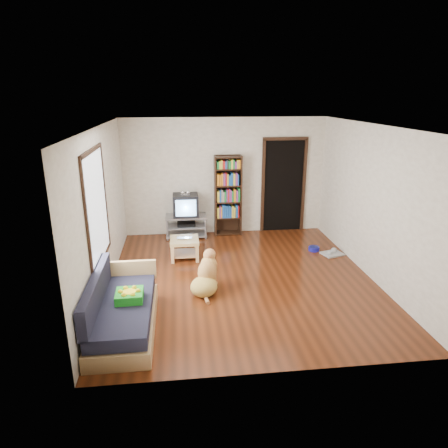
{
  "coord_description": "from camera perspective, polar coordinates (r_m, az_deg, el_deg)",
  "views": [
    {
      "loc": [
        -1.03,
        -6.27,
        3.08
      ],
      "look_at": [
        -0.27,
        0.34,
        0.9
      ],
      "focal_mm": 32.0,
      "sensor_mm": 36.0,
      "label": 1
    }
  ],
  "objects": [
    {
      "name": "wall_back",
      "position": [
        9.0,
        0.12,
        6.75
      ],
      "size": [
        4.5,
        0.0,
        4.5
      ],
      "primitive_type": "plane",
      "rotation": [
        1.57,
        0.0,
        0.0
      ],
      "color": "silver",
      "rests_on": "ground"
    },
    {
      "name": "sofa",
      "position": [
        5.7,
        -14.5,
        -12.11
      ],
      "size": [
        0.8,
        1.8,
        0.8
      ],
      "color": "tan",
      "rests_on": "ground"
    },
    {
      "name": "grey_rag",
      "position": [
        8.32,
        15.21,
        -4.12
      ],
      "size": [
        0.48,
        0.42,
        0.03
      ],
      "primitive_type": "cube",
      "rotation": [
        0.0,
        0.0,
        0.3
      ],
      "color": "#999999",
      "rests_on": "ground"
    },
    {
      "name": "dog_bowl",
      "position": [
        8.43,
        12.72,
        -3.45
      ],
      "size": [
        0.22,
        0.22,
        0.08
      ],
      "primitive_type": "cylinder",
      "color": "#151592",
      "rests_on": "ground"
    },
    {
      "name": "wall_right",
      "position": [
        7.29,
        20.42,
        2.88
      ],
      "size": [
        0.0,
        5.0,
        5.0
      ],
      "primitive_type": "plane",
      "rotation": [
        1.57,
        0.0,
        -1.57
      ],
      "color": "silver",
      "rests_on": "ground"
    },
    {
      "name": "wall_front",
      "position": [
        4.29,
        8.01,
        -6.52
      ],
      "size": [
        4.5,
        0.0,
        4.5
      ],
      "primitive_type": "plane",
      "rotation": [
        -1.57,
        0.0,
        0.0
      ],
      "color": "silver",
      "rests_on": "ground"
    },
    {
      "name": "dog",
      "position": [
        6.53,
        -2.55,
        -7.53
      ],
      "size": [
        0.58,
        0.83,
        0.69
      ],
      "color": "gold",
      "rests_on": "ground"
    },
    {
      "name": "crt_tv",
      "position": [
        8.85,
        -5.51,
        2.77
      ],
      "size": [
        0.55,
        0.52,
        0.58
      ],
      "color": "black",
      "rests_on": "tv_stand"
    },
    {
      "name": "green_cushion",
      "position": [
        5.62,
        -13.35,
        -9.94
      ],
      "size": [
        0.37,
        0.37,
        0.12
      ],
      "primitive_type": "cube",
      "rotation": [
        0.0,
        0.0,
        0.03
      ],
      "color": "green",
      "rests_on": "sofa"
    },
    {
      "name": "window",
      "position": [
        6.1,
        -17.73,
        2.27
      ],
      "size": [
        0.03,
        1.46,
        1.7
      ],
      "color": "white",
      "rests_on": "wall_left"
    },
    {
      "name": "ground",
      "position": [
        7.06,
        2.51,
        -7.73
      ],
      "size": [
        5.0,
        5.0,
        0.0
      ],
      "primitive_type": "plane",
      "color": "#52220E",
      "rests_on": "ground"
    },
    {
      "name": "wall_left",
      "position": [
        6.63,
        -16.93,
        1.78
      ],
      "size": [
        0.0,
        5.0,
        5.0
      ],
      "primitive_type": "plane",
      "rotation": [
        1.57,
        0.0,
        1.57
      ],
      "color": "silver",
      "rests_on": "ground"
    },
    {
      "name": "laptop",
      "position": [
        7.73,
        -5.7,
        -2.13
      ],
      "size": [
        0.31,
        0.21,
        0.02
      ],
      "primitive_type": "imported",
      "rotation": [
        0.0,
        0.0,
        -0.06
      ],
      "color": "silver",
      "rests_on": "coffee_table"
    },
    {
      "name": "bookshelf",
      "position": [
        8.92,
        0.56,
        4.68
      ],
      "size": [
        0.6,
        0.3,
        1.8
      ],
      "color": "black",
      "rests_on": "ground"
    },
    {
      "name": "coffee_table",
      "position": [
        7.8,
        -5.67,
        -2.96
      ],
      "size": [
        0.55,
        0.55,
        0.4
      ],
      "color": "tan",
      "rests_on": "ground"
    },
    {
      "name": "tv_stand",
      "position": [
        8.97,
        -5.41,
        -0.19
      ],
      "size": [
        0.9,
        0.45,
        0.5
      ],
      "color": "#99999E",
      "rests_on": "ground"
    },
    {
      "name": "ceiling",
      "position": [
        6.37,
        2.84,
        13.82
      ],
      "size": [
        5.0,
        5.0,
        0.0
      ],
      "primitive_type": "plane",
      "rotation": [
        3.14,
        0.0,
        0.0
      ],
      "color": "white",
      "rests_on": "ground"
    },
    {
      "name": "doorway",
      "position": [
        9.27,
        8.49,
        5.75
      ],
      "size": [
        1.03,
        0.05,
        2.19
      ],
      "color": "black",
      "rests_on": "wall_back"
    }
  ]
}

